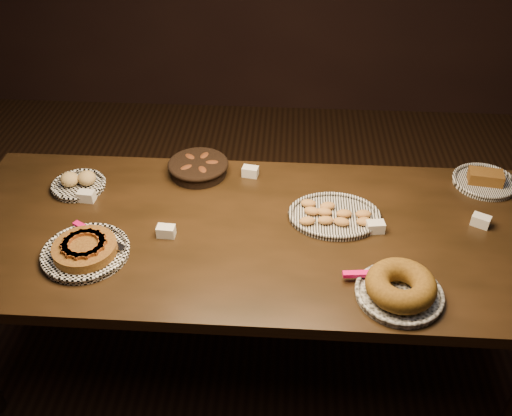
# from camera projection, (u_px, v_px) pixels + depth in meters

# --- Properties ---
(ground) EXTENTS (5.00, 5.00, 0.00)m
(ground) POSITION_uv_depth(u_px,v_px,m) (251.00, 350.00, 2.72)
(ground) COLOR black
(ground) RESTS_ON ground
(buffet_table) EXTENTS (2.40, 1.00, 0.75)m
(buffet_table) POSITION_uv_depth(u_px,v_px,m) (250.00, 243.00, 2.31)
(buffet_table) COLOR black
(buffet_table) RESTS_ON ground
(apple_tart_plate) EXTENTS (0.33, 0.33, 0.06)m
(apple_tart_plate) POSITION_uv_depth(u_px,v_px,m) (85.00, 250.00, 2.13)
(apple_tart_plate) COLOR white
(apple_tart_plate) RESTS_ON buffet_table
(madeleine_platter) EXTENTS (0.37, 0.30, 0.04)m
(madeleine_platter) POSITION_uv_depth(u_px,v_px,m) (334.00, 215.00, 2.31)
(madeleine_platter) COLOR black
(madeleine_platter) RESTS_ON buffet_table
(bundt_cake_plate) EXTENTS (0.35, 0.31, 0.10)m
(bundt_cake_plate) POSITION_uv_depth(u_px,v_px,m) (400.00, 288.00, 1.95)
(bundt_cake_plate) COLOR black
(bundt_cake_plate) RESTS_ON buffet_table
(croissant_basket) EXTENTS (0.28, 0.28, 0.07)m
(croissant_basket) POSITION_uv_depth(u_px,v_px,m) (198.00, 167.00, 2.56)
(croissant_basket) COLOR black
(croissant_basket) RESTS_ON buffet_table
(bread_roll_plate) EXTENTS (0.24, 0.24, 0.07)m
(bread_roll_plate) POSITION_uv_depth(u_px,v_px,m) (79.00, 183.00, 2.48)
(bread_roll_plate) COLOR white
(bread_roll_plate) RESTS_ON buffet_table
(loaf_plate) EXTENTS (0.28, 0.28, 0.06)m
(loaf_plate) POSITION_uv_depth(u_px,v_px,m) (485.00, 180.00, 2.51)
(loaf_plate) COLOR black
(loaf_plate) RESTS_ON buffet_table
(tent_cards) EXTENTS (1.70, 0.49, 0.04)m
(tent_cards) POSITION_uv_depth(u_px,v_px,m) (269.00, 208.00, 2.34)
(tent_cards) COLOR white
(tent_cards) RESTS_ON buffet_table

